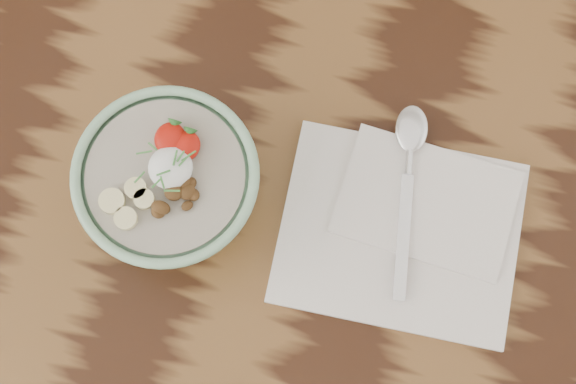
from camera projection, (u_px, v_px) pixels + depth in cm
name	position (u px, v px, depth cm)	size (l,w,h in cm)	color
table	(166.00, 278.00, 90.16)	(160.00, 90.00, 75.00)	black
breakfast_bowl	(171.00, 185.00, 77.11)	(17.49, 17.49, 11.55)	#8ABA93
napkin	(405.00, 226.00, 81.48)	(25.33, 21.08, 1.47)	white
spoon	(410.00, 155.00, 81.94)	(5.83, 20.43, 1.07)	silver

